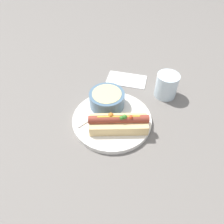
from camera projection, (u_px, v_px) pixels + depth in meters
name	position (u px, v px, depth m)	size (l,w,h in m)	color
ground_plane	(112.00, 121.00, 0.70)	(4.00, 4.00, 0.00)	slate
dinner_plate	(112.00, 120.00, 0.69)	(0.25, 0.25, 0.02)	white
hot_dog	(119.00, 123.00, 0.64)	(0.18, 0.08, 0.06)	#E5C17F
soup_bowl	(107.00, 99.00, 0.71)	(0.11, 0.11, 0.05)	slate
spoon	(104.00, 110.00, 0.70)	(0.11, 0.12, 0.01)	#B7B7BC
drinking_glass	(167.00, 85.00, 0.75)	(0.08, 0.08, 0.09)	silver
napkin	(127.00, 79.00, 0.84)	(0.16, 0.10, 0.01)	white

